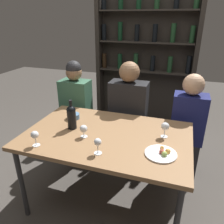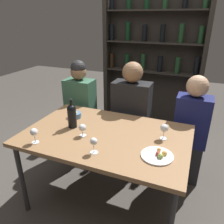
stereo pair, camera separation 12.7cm
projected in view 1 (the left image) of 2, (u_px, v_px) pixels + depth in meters
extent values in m
plane|color=#47423D|center=(108.00, 199.00, 2.21)|extent=(10.00, 10.00, 0.00)
cube|color=olive|center=(107.00, 136.00, 1.91)|extent=(1.43, 0.92, 0.04)
cylinder|color=#2D2D30|center=(22.00, 184.00, 1.90)|extent=(0.04, 0.04, 0.72)
cylinder|color=#2D2D30|center=(67.00, 139.00, 2.60)|extent=(0.04, 0.04, 0.72)
cylinder|color=#2D2D30|center=(181.00, 159.00, 2.22)|extent=(0.04, 0.04, 0.72)
cube|color=#28231E|center=(145.00, 69.00, 3.35)|extent=(1.41, 0.02, 1.92)
cube|color=#28231E|center=(100.00, 67.00, 3.46)|extent=(0.06, 0.18, 1.92)
cube|color=#28231E|center=(193.00, 74.00, 3.06)|extent=(0.06, 0.18, 1.92)
cube|color=#28231E|center=(144.00, 71.00, 3.26)|extent=(1.33, 0.18, 0.02)
cylinder|color=black|center=(104.00, 61.00, 3.39)|extent=(0.07, 0.07, 0.22)
cylinder|color=black|center=(120.00, 61.00, 3.32)|extent=(0.07, 0.07, 0.22)
cylinder|color=#19381E|center=(136.00, 62.00, 3.25)|extent=(0.07, 0.07, 0.24)
cylinder|color=black|center=(153.00, 63.00, 3.18)|extent=(0.07, 0.07, 0.22)
cylinder|color=#19381E|center=(170.00, 64.00, 3.10)|extent=(0.07, 0.07, 0.23)
cylinder|color=black|center=(189.00, 65.00, 3.03)|extent=(0.07, 0.07, 0.24)
cube|color=#28231E|center=(145.00, 42.00, 3.10)|extent=(1.33, 0.18, 0.02)
cylinder|color=black|center=(104.00, 32.00, 3.22)|extent=(0.07, 0.07, 0.22)
cylinder|color=black|center=(120.00, 31.00, 3.16)|extent=(0.07, 0.07, 0.25)
cylinder|color=black|center=(137.00, 33.00, 3.09)|extent=(0.07, 0.07, 0.22)
cylinder|color=black|center=(155.00, 33.00, 3.00)|extent=(0.07, 0.07, 0.23)
cylinder|color=#19381E|center=(173.00, 33.00, 2.93)|extent=(0.07, 0.07, 0.24)
cylinder|color=#19381E|center=(192.00, 34.00, 2.88)|extent=(0.07, 0.07, 0.22)
cube|color=#28231E|center=(147.00, 10.00, 2.93)|extent=(1.33, 0.18, 0.02)
cylinder|color=black|center=(104.00, 1.00, 3.06)|extent=(0.07, 0.07, 0.23)
cylinder|color=black|center=(121.00, 1.00, 2.99)|extent=(0.07, 0.07, 0.23)
cylinder|color=black|center=(72.00, 119.00, 1.96)|extent=(0.08, 0.08, 0.18)
sphere|color=black|center=(71.00, 110.00, 1.93)|extent=(0.08, 0.08, 0.08)
cylinder|color=black|center=(71.00, 106.00, 1.91)|extent=(0.03, 0.03, 0.08)
cylinder|color=black|center=(70.00, 101.00, 1.89)|extent=(0.03, 0.03, 0.01)
cylinder|color=silver|center=(164.00, 136.00, 1.86)|extent=(0.06, 0.06, 0.00)
cylinder|color=silver|center=(164.00, 132.00, 1.84)|extent=(0.01, 0.01, 0.08)
sphere|color=silver|center=(165.00, 126.00, 1.82)|extent=(0.07, 0.07, 0.07)
cylinder|color=silver|center=(98.00, 153.00, 1.63)|extent=(0.06, 0.06, 0.00)
cylinder|color=silver|center=(98.00, 148.00, 1.61)|extent=(0.01, 0.01, 0.08)
sphere|color=silver|center=(98.00, 142.00, 1.59)|extent=(0.06, 0.06, 0.06)
cylinder|color=silver|center=(36.00, 145.00, 1.73)|extent=(0.06, 0.06, 0.00)
cylinder|color=silver|center=(36.00, 141.00, 1.71)|extent=(0.01, 0.01, 0.08)
sphere|color=silver|center=(35.00, 135.00, 1.69)|extent=(0.06, 0.06, 0.06)
cylinder|color=silver|center=(84.00, 137.00, 1.86)|extent=(0.06, 0.06, 0.00)
cylinder|color=silver|center=(84.00, 133.00, 1.84)|extent=(0.01, 0.01, 0.06)
sphere|color=silver|center=(84.00, 129.00, 1.82)|extent=(0.06, 0.06, 0.06)
cylinder|color=white|center=(161.00, 154.00, 1.62)|extent=(0.24, 0.24, 0.01)
sphere|color=gold|center=(162.00, 148.00, 1.66)|extent=(0.03, 0.03, 0.03)
sphere|color=#B74C3D|center=(162.00, 152.00, 1.61)|extent=(0.04, 0.04, 0.04)
sphere|color=#99B256|center=(164.00, 154.00, 1.58)|extent=(0.04, 0.04, 0.04)
sphere|color=gold|center=(168.00, 151.00, 1.61)|extent=(0.04, 0.04, 0.04)
cylinder|color=#4C7299|center=(73.00, 116.00, 2.18)|extent=(0.12, 0.12, 0.05)
sphere|color=gold|center=(73.00, 115.00, 2.17)|extent=(0.06, 0.06, 0.06)
cube|color=#26262B|center=(79.00, 139.00, 2.86)|extent=(0.31, 0.22, 0.45)
cube|color=#38664C|center=(76.00, 103.00, 2.66)|extent=(0.35, 0.22, 0.56)
sphere|color=#8C6647|center=(74.00, 73.00, 2.51)|extent=(0.18, 0.18, 0.18)
sphere|color=#262628|center=(74.00, 68.00, 2.48)|extent=(0.18, 0.18, 0.18)
cube|color=#26262B|center=(127.00, 148.00, 2.67)|extent=(0.37, 0.22, 0.45)
cube|color=black|center=(128.00, 108.00, 2.46)|extent=(0.41, 0.22, 0.60)
sphere|color=#8C6647|center=(129.00, 72.00, 2.29)|extent=(0.22, 0.22, 0.22)
cube|color=#26262B|center=(182.00, 157.00, 2.48)|extent=(0.31, 0.22, 0.45)
cube|color=navy|center=(188.00, 119.00, 2.29)|extent=(0.34, 0.22, 0.53)
sphere|color=tan|center=(194.00, 85.00, 2.14)|extent=(0.21, 0.21, 0.21)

